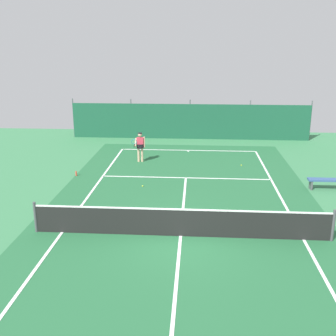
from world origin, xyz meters
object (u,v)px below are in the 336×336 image
tennis_player (140,145)px  courtside_bench (326,181)px  parked_car (144,120)px  water_bottle (76,173)px  tennis_ball_midcourt (143,186)px  tennis_ball_near_player (241,165)px  tennis_net (181,222)px

tennis_player → courtside_bench: 9.78m
parked_car → water_bottle: (-2.03, -11.09, -0.72)m
tennis_player → tennis_ball_midcourt: (0.67, -4.18, -0.93)m
tennis_ball_near_player → parked_car: size_ratio=0.02×
tennis_ball_near_player → courtside_bench: (3.39, -3.53, 0.34)m
tennis_player → courtside_bench: bearing=154.4°
tennis_ball_near_player → water_bottle: size_ratio=0.28×
tennis_ball_midcourt → water_bottle: (-3.50, 1.41, 0.09)m
tennis_net → water_bottle: (-5.45, 6.38, -0.39)m
tennis_net → courtside_bench: bearing=39.5°
tennis_ball_midcourt → courtside_bench: 8.26m
tennis_net → water_bottle: bearing=130.5°
tennis_net → parked_car: bearing=101.1°
tennis_player → tennis_ball_near_player: size_ratio=24.85×
tennis_net → tennis_player: tennis_player is taller
parked_car → courtside_bench: parked_car is taller
tennis_ball_midcourt → courtside_bench: courtside_bench is taller
tennis_net → water_bottle: 8.40m
tennis_player → parked_car: size_ratio=0.38×
courtside_bench → tennis_ball_near_player: bearing=133.8°
tennis_ball_near_player → courtside_bench: bearing=-46.2°
water_bottle → tennis_ball_midcourt: bearing=-21.9°
tennis_ball_midcourt → courtside_bench: size_ratio=0.04×
tennis_ball_midcourt → tennis_net: bearing=-68.7°
tennis_ball_near_player → tennis_net: bearing=-108.5°
tennis_ball_near_player → parked_car: parked_car is taller
tennis_ball_midcourt → parked_car: (-1.47, 12.50, 0.81)m
tennis_ball_near_player → tennis_ball_midcourt: bearing=-142.3°
tennis_ball_midcourt → water_bottle: 3.78m
tennis_player → courtside_bench: tennis_player is taller
tennis_player → parked_car: bearing=-86.2°
tennis_ball_midcourt → parked_car: 12.61m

